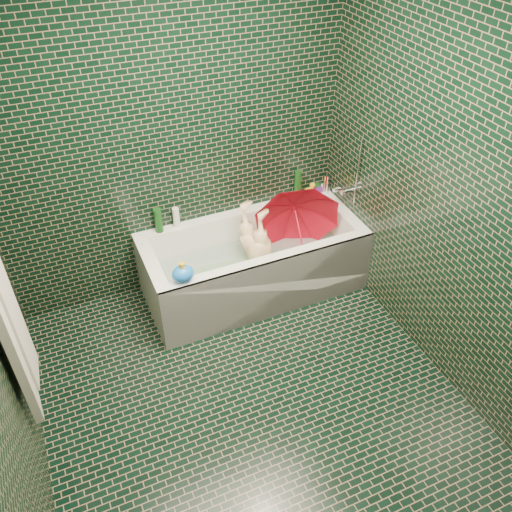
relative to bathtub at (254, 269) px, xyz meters
name	(u,v)px	position (x,y,z in m)	size (l,w,h in m)	color
floor	(252,400)	(-0.45, -1.01, -0.21)	(2.80, 2.80, 0.00)	black
wall_back	(173,141)	(-0.45, 0.39, 1.04)	(2.80, 2.80, 0.00)	black
wall_front	(417,491)	(-0.45, -2.41, 1.04)	(2.80, 2.80, 0.00)	black
wall_right	(451,199)	(0.85, -1.01, 1.04)	(2.80, 2.80, 0.00)	black
bathtub	(254,269)	(0.00, 0.00, 0.00)	(1.70, 0.75, 0.55)	white
bath_mat	(253,273)	(0.00, 0.02, -0.06)	(1.35, 0.47, 0.01)	green
water	(253,259)	(0.00, 0.02, 0.09)	(1.48, 0.53, 0.00)	silver
towel	(8,322)	(-1.69, -0.77, 0.82)	(0.08, 0.44, 1.12)	beige
faucet	(348,187)	(0.81, 0.01, 0.56)	(0.18, 0.19, 0.55)	silver
child	(258,257)	(0.04, 0.02, 0.10)	(0.35, 0.23, 0.96)	beige
umbrella	(299,230)	(0.36, -0.06, 0.33)	(0.66, 0.66, 0.58)	red
soap_bottle_a	(325,192)	(0.80, 0.32, 0.34)	(0.09, 0.10, 0.25)	white
soap_bottle_b	(317,193)	(0.73, 0.33, 0.34)	(0.09, 0.09, 0.21)	#531D6F
soap_bottle_c	(317,192)	(0.74, 0.34, 0.34)	(0.14, 0.14, 0.18)	#124214
bottle_right_tall	(298,184)	(0.55, 0.36, 0.46)	(0.06, 0.06, 0.24)	#124214
bottle_right_pump	(326,184)	(0.80, 0.31, 0.42)	(0.05, 0.05, 0.17)	silver
bottle_left_tall	(158,220)	(-0.64, 0.34, 0.44)	(0.06, 0.06, 0.20)	#124214
bottle_left_short	(176,217)	(-0.50, 0.35, 0.42)	(0.05, 0.05, 0.16)	white
rubber_duck	(310,190)	(0.66, 0.33, 0.38)	(0.13, 0.11, 0.10)	gold
bath_toy	(183,273)	(-0.65, -0.29, 0.41)	(0.19, 0.18, 0.15)	blue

